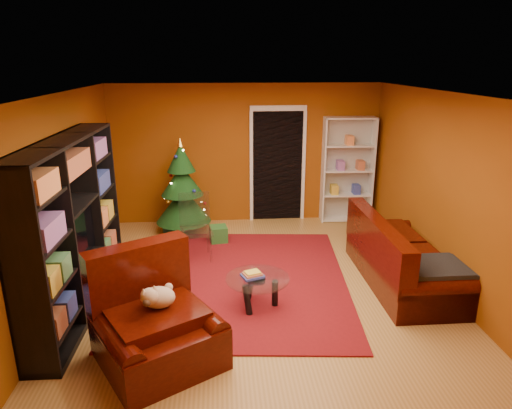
{
  "coord_description": "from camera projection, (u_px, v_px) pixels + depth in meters",
  "views": [
    {
      "loc": [
        -0.49,
        -5.69,
        2.99
      ],
      "look_at": [
        0.0,
        0.4,
        1.05
      ],
      "focal_mm": 32.0,
      "sensor_mm": 36.0,
      "label": 1
    }
  ],
  "objects": [
    {
      "name": "floor",
      "position": [
        258.0,
        287.0,
        6.35
      ],
      "size": [
        5.0,
        5.5,
        0.05
      ],
      "primitive_type": "cube",
      "color": "olive",
      "rests_on": "ground"
    },
    {
      "name": "ceiling",
      "position": [
        259.0,
        91.0,
        5.55
      ],
      "size": [
        5.0,
        5.5,
        0.05
      ],
      "primitive_type": "cube",
      "color": "silver",
      "rests_on": "wall_back"
    },
    {
      "name": "wall_back",
      "position": [
        246.0,
        154.0,
        8.59
      ],
      "size": [
        5.0,
        0.05,
        2.6
      ],
      "primitive_type": "cube",
      "color": "#88410C",
      "rests_on": "ground"
    },
    {
      "name": "wall_left",
      "position": [
        60.0,
        200.0,
        5.76
      ],
      "size": [
        0.05,
        5.5,
        2.6
      ],
      "primitive_type": "cube",
      "color": "#88410C",
      "rests_on": "ground"
    },
    {
      "name": "wall_right",
      "position": [
        445.0,
        191.0,
        6.15
      ],
      "size": [
        0.05,
        5.5,
        2.6
      ],
      "primitive_type": "cube",
      "color": "#88410C",
      "rests_on": "ground"
    },
    {
      "name": "doorway",
      "position": [
        278.0,
        167.0,
        8.67
      ],
      "size": [
        1.06,
        0.6,
        2.16
      ],
      "primitive_type": null,
      "color": "black",
      "rests_on": "floor"
    },
    {
      "name": "rug",
      "position": [
        239.0,
        279.0,
        6.48
      ],
      "size": [
        3.32,
        3.77,
        0.02
      ],
      "primitive_type": "cube",
      "rotation": [
        0.0,
        0.0,
        -0.09
      ],
      "color": "maroon",
      "rests_on": "floor"
    },
    {
      "name": "media_unit",
      "position": [
        72.0,
        228.0,
        5.46
      ],
      "size": [
        0.48,
        2.79,
        2.14
      ],
      "primitive_type": null,
      "rotation": [
        0.0,
        0.0,
        -0.02
      ],
      "color": "black",
      "rests_on": "floor"
    },
    {
      "name": "christmas_tree",
      "position": [
        182.0,
        187.0,
        8.04
      ],
      "size": [
        1.12,
        1.12,
        1.74
      ],
      "primitive_type": null,
      "rotation": [
        0.0,
        0.0,
        0.15
      ],
      "color": "#0E3310",
      "rests_on": "floor"
    },
    {
      "name": "gift_box_teal",
      "position": [
        171.0,
        224.0,
        8.28
      ],
      "size": [
        0.31,
        0.31,
        0.28
      ],
      "primitive_type": "cube",
      "rotation": [
        0.0,
        0.0,
        0.1
      ],
      "color": "#1B6E68",
      "rests_on": "floor"
    },
    {
      "name": "gift_box_green",
      "position": [
        218.0,
        234.0,
        7.8
      ],
      "size": [
        0.33,
        0.33,
        0.29
      ],
      "primitive_type": "cube",
      "rotation": [
        0.0,
        0.0,
        0.15
      ],
      "color": "#215C23",
      "rests_on": "floor"
    },
    {
      "name": "white_bookshelf",
      "position": [
        347.0,
        170.0,
        8.63
      ],
      "size": [
        0.96,
        0.38,
        2.05
      ],
      "primitive_type": null,
      "rotation": [
        0.0,
        0.0,
        -0.04
      ],
      "color": "white",
      "rests_on": "floor"
    },
    {
      "name": "armchair",
      "position": [
        157.0,
        321.0,
        4.6
      ],
      "size": [
        1.65,
        1.65,
        0.94
      ],
      "primitive_type": null,
      "rotation": [
        0.0,
        0.0,
        0.54
      ],
      "color": "black",
      "rests_on": "rug"
    },
    {
      "name": "dog",
      "position": [
        159.0,
        297.0,
        4.6
      ],
      "size": [
        0.5,
        0.46,
        0.31
      ],
      "primitive_type": null,
      "rotation": [
        0.0,
        0.0,
        0.54
      ],
      "color": "#CCAF93",
      "rests_on": "armchair"
    },
    {
      "name": "sofa",
      "position": [
        404.0,
        251.0,
        6.3
      ],
      "size": [
        1.0,
        2.21,
        0.95
      ],
      "primitive_type": null,
      "rotation": [
        0.0,
        0.0,
        1.57
      ],
      "color": "black",
      "rests_on": "rug"
    },
    {
      "name": "coffee_table",
      "position": [
        257.0,
        292.0,
        5.72
      ],
      "size": [
        1.03,
        1.03,
        0.5
      ],
      "primitive_type": null,
      "rotation": [
        0.0,
        0.0,
        0.36
      ],
      "color": "gray",
      "rests_on": "rug"
    },
    {
      "name": "acrylic_chair",
      "position": [
        196.0,
        231.0,
        7.02
      ],
      "size": [
        0.54,
        0.58,
        0.94
      ],
      "primitive_type": null,
      "rotation": [
        0.0,
        0.0,
        0.13
      ],
      "color": "#66605B",
      "rests_on": "rug"
    }
  ]
}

